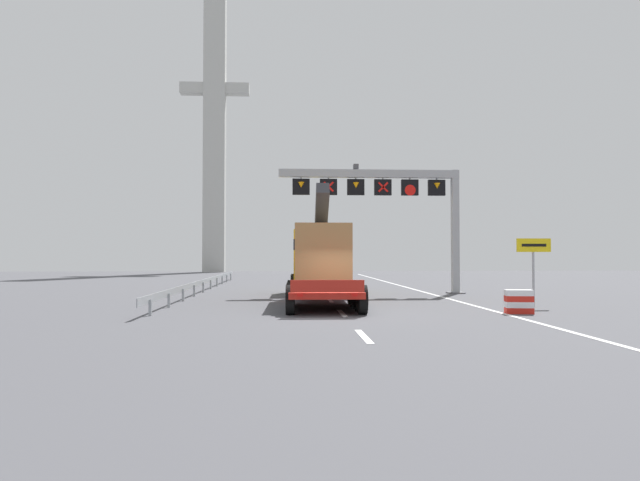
% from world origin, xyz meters
% --- Properties ---
extents(ground, '(112.00, 112.00, 0.00)m').
position_xyz_m(ground, '(0.00, 0.00, 0.00)').
color(ground, '#4C4C51').
extents(lane_markings, '(0.20, 51.52, 0.01)m').
position_xyz_m(lane_markings, '(0.13, 18.46, 0.01)').
color(lane_markings, silver).
rests_on(lane_markings, ground).
extents(edge_line_right, '(0.20, 63.00, 0.01)m').
position_xyz_m(edge_line_right, '(6.20, 12.00, 0.01)').
color(edge_line_right, silver).
rests_on(edge_line_right, ground).
extents(overhead_lane_gantry, '(10.64, 0.90, 7.43)m').
position_xyz_m(overhead_lane_gantry, '(4.02, 10.68, 5.75)').
color(overhead_lane_gantry, '#9EA0A5').
rests_on(overhead_lane_gantry, ground).
extents(heavy_haul_truck_red, '(3.21, 14.10, 5.30)m').
position_xyz_m(heavy_haul_truck_red, '(-0.37, 7.06, 1.99)').
color(heavy_haul_truck_red, red).
rests_on(heavy_haul_truck_red, ground).
extents(exit_sign_yellow, '(1.49, 0.15, 2.93)m').
position_xyz_m(exit_sign_yellow, '(8.59, 2.27, 2.22)').
color(exit_sign_yellow, '#9EA0A5').
rests_on(exit_sign_yellow, ground).
extents(crash_barrier_striped, '(1.06, 0.63, 0.90)m').
position_xyz_m(crash_barrier_striped, '(6.81, -0.41, 0.45)').
color(crash_barrier_striped, red).
rests_on(crash_barrier_striped, ground).
extents(guardrail_left, '(0.13, 32.15, 0.76)m').
position_xyz_m(guardrail_left, '(-6.99, 14.07, 0.56)').
color(guardrail_left, '#999EA3').
rests_on(guardrail_left, ground).
extents(bridge_pylon_distant, '(9.00, 2.00, 38.83)m').
position_xyz_m(bridge_pylon_distant, '(-11.54, 52.72, 19.81)').
color(bridge_pylon_distant, '#B7B7B2').
rests_on(bridge_pylon_distant, ground).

